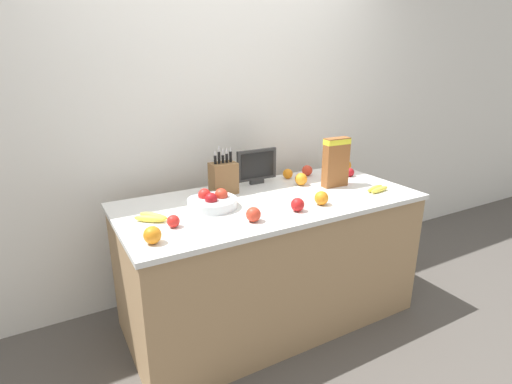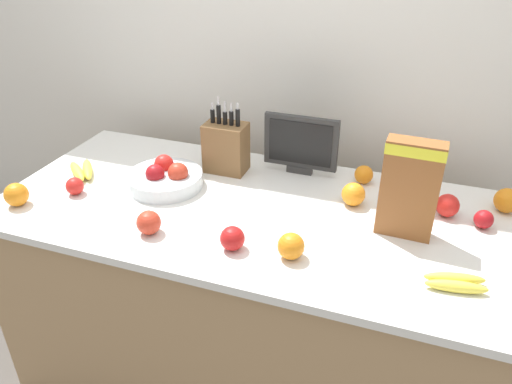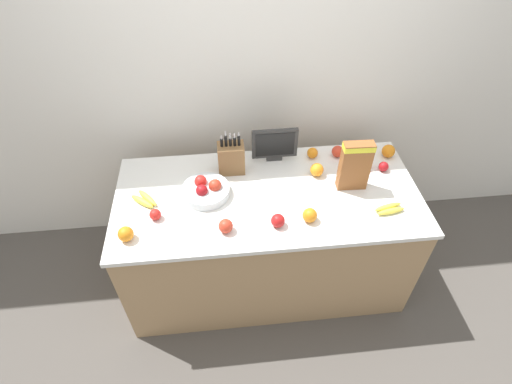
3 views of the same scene
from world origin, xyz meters
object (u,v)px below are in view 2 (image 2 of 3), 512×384
object	(u,v)px
orange_front_left	(364,175)
orange_front_center	(353,194)
small_monitor	(301,143)
orange_mid_left	(507,200)
apple_leftmost	(149,223)
banana_bunch_left	(82,170)
apple_rightmost	(447,205)
knife_block	(226,147)
orange_mid_right	(291,246)
fruit_bowl	(165,178)
apple_middle	(232,238)
cereal_box	(410,186)
apple_by_knife_block	(484,219)
orange_by_cereal	(16,195)
apple_near_bananas	(409,181)
apple_rear	(75,186)
banana_bunch_right	(455,282)

from	to	relation	value
orange_front_left	orange_front_center	distance (m)	0.18
small_monitor	orange_mid_left	bearing A→B (deg)	-3.14
apple_leftmost	banana_bunch_left	bearing A→B (deg)	149.51
apple_rightmost	small_monitor	bearing A→B (deg)	166.07
knife_block	small_monitor	size ratio (longest dim) A/B	1.05
orange_mid_right	orange_front_center	distance (m)	0.41
fruit_bowl	orange_mid_right	distance (m)	0.65
orange_mid_left	orange_mid_right	xyz separation A→B (m)	(-0.65, -0.52, -0.00)
apple_middle	cereal_box	bearing A→B (deg)	28.60
apple_middle	apple_leftmost	size ratio (longest dim) A/B	0.97
orange_front_center	apple_rightmost	bearing A→B (deg)	6.48
cereal_box	apple_by_knife_block	bearing A→B (deg)	28.75
small_monitor	orange_mid_left	xyz separation A→B (m)	(0.78, -0.04, -0.09)
apple_by_knife_block	small_monitor	bearing A→B (deg)	165.32
apple_by_knife_block	orange_mid_left	distance (m)	0.16
knife_block	banana_bunch_left	xyz separation A→B (m)	(-0.54, -0.24, -0.09)
knife_block	apple_rightmost	size ratio (longest dim) A/B	3.87
knife_block	apple_by_knife_block	size ratio (longest dim) A/B	4.88
apple_leftmost	orange_by_cereal	size ratio (longest dim) A/B	0.95
apple_near_bananas	apple_rear	world-z (taller)	apple_near_bananas
banana_bunch_left	apple_leftmost	bearing A→B (deg)	-30.49
orange_mid_left	apple_leftmost	bearing A→B (deg)	-153.98
fruit_bowl	orange_mid_left	xyz separation A→B (m)	(1.24, 0.24, 0.01)
apple_rear	orange_mid_left	world-z (taller)	orange_mid_left
cereal_box	apple_rightmost	distance (m)	0.26
orange_mid_left	orange_front_left	xyz separation A→B (m)	(-0.51, 0.04, -0.01)
knife_block	apple_rear	size ratio (longest dim) A/B	4.69
apple_leftmost	orange_front_center	distance (m)	0.74
small_monitor	orange_front_left	world-z (taller)	small_monitor
cereal_box	banana_bunch_left	distance (m)	1.29
fruit_bowl	banana_bunch_left	bearing A→B (deg)	-175.65
apple_rightmost	apple_near_bananas	size ratio (longest dim) A/B	1.03
banana_bunch_left	orange_front_left	bearing A→B (deg)	16.10
orange_front_center	apple_leftmost	bearing A→B (deg)	-145.71
banana_bunch_right	orange_mid_left	xyz separation A→B (m)	(0.16, 0.50, 0.03)
banana_bunch_left	apple_middle	bearing A→B (deg)	-19.25
banana_bunch_right	apple_rear	bearing A→B (deg)	176.48
banana_bunch_left	fruit_bowl	bearing A→B (deg)	4.35
apple_near_bananas	apple_rear	xyz separation A→B (m)	(-1.19, -0.46, -0.01)
small_monitor	orange_by_cereal	bearing A→B (deg)	-146.56
small_monitor	apple_middle	bearing A→B (deg)	-95.93
banana_bunch_right	apple_by_knife_block	bearing A→B (deg)	76.81
fruit_bowl	apple_by_knife_block	distance (m)	1.17
cereal_box	banana_bunch_right	bearing A→B (deg)	-51.90
orange_mid_left	orange_front_left	size ratio (longest dim) A/B	1.21
apple_rightmost	apple_by_knife_block	distance (m)	0.13
apple_middle	apple_by_knife_block	xyz separation A→B (m)	(0.76, 0.40, -0.01)
knife_block	orange_mid_right	distance (m)	0.65
apple_rear	orange_front_center	world-z (taller)	orange_front_center
cereal_box	banana_bunch_right	size ratio (longest dim) A/B	1.83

